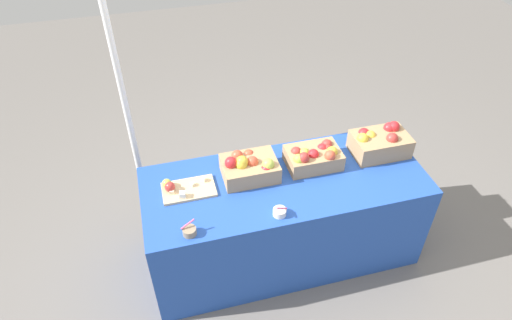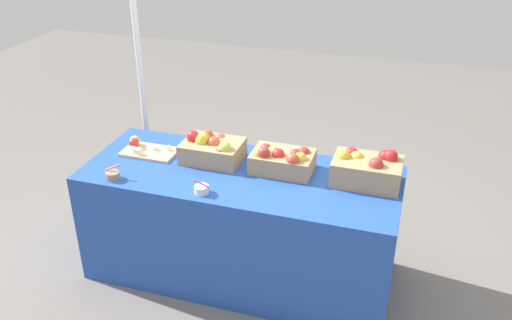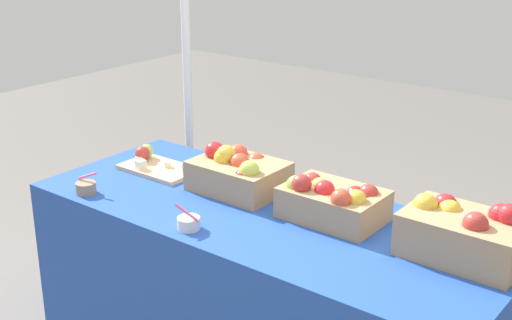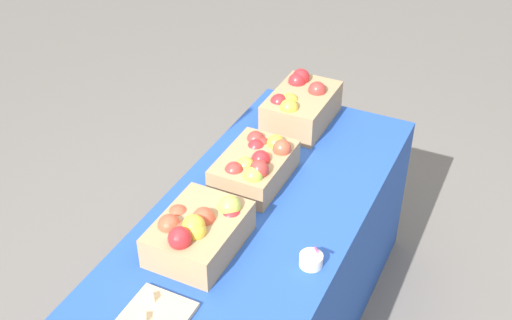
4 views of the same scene
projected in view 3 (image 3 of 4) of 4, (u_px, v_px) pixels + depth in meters
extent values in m
cube|color=#234CAD|center=(266.00, 297.00, 2.78)|extent=(1.90, 0.76, 0.74)
cube|color=tan|center=(464.00, 237.00, 2.29)|extent=(0.39, 0.26, 0.15)
sphere|color=gold|center=(449.00, 212.00, 2.33)|extent=(0.08, 0.08, 0.08)
sphere|color=red|center=(501.00, 216.00, 2.26)|extent=(0.08, 0.08, 0.08)
sphere|color=red|center=(510.00, 216.00, 2.23)|extent=(0.08, 0.08, 0.08)
sphere|color=#B2332D|center=(475.00, 225.00, 2.19)|extent=(0.08, 0.08, 0.08)
sphere|color=red|center=(445.00, 205.00, 2.38)|extent=(0.08, 0.08, 0.08)
sphere|color=gold|center=(425.00, 205.00, 2.35)|extent=(0.08, 0.08, 0.08)
cube|color=tan|center=(333.00, 204.00, 2.58)|extent=(0.37, 0.25, 0.12)
sphere|color=red|center=(355.00, 196.00, 2.55)|extent=(0.08, 0.08, 0.08)
sphere|color=red|center=(325.00, 190.00, 2.54)|extent=(0.08, 0.08, 0.08)
sphere|color=#B2332D|center=(312.00, 182.00, 2.66)|extent=(0.08, 0.08, 0.08)
sphere|color=#B2332D|center=(362.00, 200.00, 2.52)|extent=(0.08, 0.08, 0.08)
sphere|color=#99B742|center=(320.00, 188.00, 2.61)|extent=(0.08, 0.08, 0.08)
sphere|color=#B2332D|center=(302.00, 184.00, 2.56)|extent=(0.08, 0.08, 0.08)
sphere|color=#D14C33|center=(341.00, 199.00, 2.45)|extent=(0.08, 0.08, 0.08)
sphere|color=gold|center=(356.00, 200.00, 2.46)|extent=(0.08, 0.08, 0.08)
sphere|color=#B2332D|center=(368.00, 194.00, 2.53)|extent=(0.08, 0.08, 0.08)
sphere|color=#99B742|center=(296.00, 185.00, 2.59)|extent=(0.08, 0.08, 0.08)
cube|color=tan|center=(239.00, 176.00, 2.84)|extent=(0.36, 0.27, 0.12)
sphere|color=gold|center=(226.00, 155.00, 2.83)|extent=(0.08, 0.08, 0.08)
sphere|color=#B2C64C|center=(249.00, 171.00, 2.70)|extent=(0.08, 0.08, 0.08)
sphere|color=#D14C33|center=(227.00, 159.00, 2.87)|extent=(0.08, 0.08, 0.08)
sphere|color=red|center=(244.00, 179.00, 2.71)|extent=(0.08, 0.08, 0.08)
sphere|color=red|center=(215.00, 151.00, 2.88)|extent=(0.08, 0.08, 0.08)
sphere|color=#D14C33|center=(238.00, 154.00, 2.91)|extent=(0.08, 0.08, 0.08)
sphere|color=#D14C33|center=(256.00, 162.00, 2.89)|extent=(0.08, 0.08, 0.08)
sphere|color=gold|center=(224.00, 158.00, 2.83)|extent=(0.08, 0.08, 0.08)
sphere|color=#D14C33|center=(240.00, 163.00, 2.80)|extent=(0.08, 0.08, 0.08)
cube|color=#D1B284|center=(159.00, 169.00, 3.07)|extent=(0.34, 0.20, 0.02)
sphere|color=#B2C64C|center=(146.00, 151.00, 3.17)|extent=(0.06, 0.06, 0.06)
sphere|color=#B2332D|center=(142.00, 154.00, 3.13)|extent=(0.07, 0.07, 0.07)
cube|color=beige|center=(140.00, 165.00, 3.03)|extent=(0.05, 0.05, 0.04)
cube|color=beige|center=(139.00, 160.00, 3.11)|extent=(0.03, 0.03, 0.03)
cube|color=beige|center=(168.00, 164.00, 3.06)|extent=(0.03, 0.03, 0.02)
cube|color=beige|center=(185.00, 166.00, 3.03)|extent=(0.04, 0.04, 0.03)
cylinder|color=gray|center=(86.00, 188.00, 2.82)|extent=(0.08, 0.08, 0.05)
cylinder|color=#EA598C|center=(87.00, 176.00, 2.82)|extent=(0.09, 0.03, 0.04)
cylinder|color=silver|center=(189.00, 223.00, 2.51)|extent=(0.08, 0.08, 0.04)
cylinder|color=#EA598C|center=(187.00, 213.00, 2.48)|extent=(0.08, 0.05, 0.07)
cylinder|color=white|center=(187.00, 73.00, 3.54)|extent=(0.04, 0.04, 2.08)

